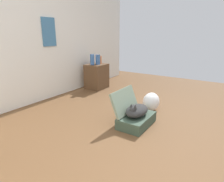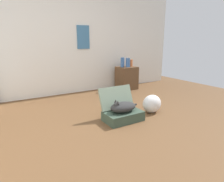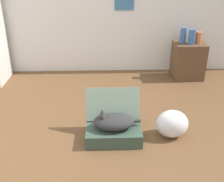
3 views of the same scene
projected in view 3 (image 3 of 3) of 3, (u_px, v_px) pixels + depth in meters
ground_plane at (88, 146)px, 2.91m from camera, size 7.68×7.68×0.00m
suitcase_base at (114, 134)px, 2.99m from camera, size 0.60×0.38×0.15m
suitcase_lid at (113, 104)px, 3.06m from camera, size 0.60×0.17×0.36m
cat at (113, 121)px, 2.92m from camera, size 0.52×0.28×0.21m
plastic_bag_white at (172, 124)px, 3.01m from camera, size 0.36×0.27×0.32m
side_table at (188, 60)px, 4.49m from camera, size 0.48×0.42×0.59m
vase_tall at (183, 35)px, 4.33m from camera, size 0.10×0.10×0.24m
vase_short at (199, 38)px, 4.32m from camera, size 0.10×0.10×0.18m
vase_round at (192, 37)px, 4.27m from camera, size 0.11×0.11×0.23m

